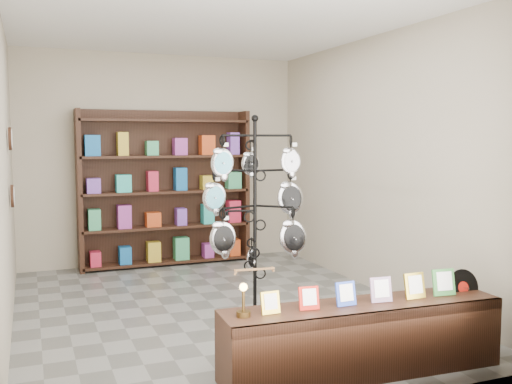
% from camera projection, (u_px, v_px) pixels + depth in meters
% --- Properties ---
extents(ground, '(5.00, 5.00, 0.00)m').
position_uv_depth(ground, '(215.00, 308.00, 6.08)').
color(ground, slate).
rests_on(ground, ground).
extents(room_envelope, '(5.00, 5.00, 5.00)m').
position_uv_depth(room_envelope, '(214.00, 134.00, 5.90)').
color(room_envelope, '#AB9D8A').
rests_on(room_envelope, ground).
extents(display_tree, '(1.05, 1.01, 2.02)m').
position_uv_depth(display_tree, '(255.00, 206.00, 5.36)').
color(display_tree, black).
rests_on(display_tree, ground).
extents(front_shelf, '(2.24, 0.56, 0.79)m').
position_uv_depth(front_shelf, '(363.00, 338.00, 4.37)').
color(front_shelf, black).
rests_on(front_shelf, ground).
extents(back_shelving, '(2.42, 0.36, 2.20)m').
position_uv_depth(back_shelving, '(166.00, 193.00, 8.10)').
color(back_shelving, black).
rests_on(back_shelving, ground).
extents(wall_clocks, '(0.03, 0.24, 0.84)m').
position_uv_depth(wall_clocks, '(11.00, 168.00, 5.95)').
color(wall_clocks, black).
rests_on(wall_clocks, ground).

